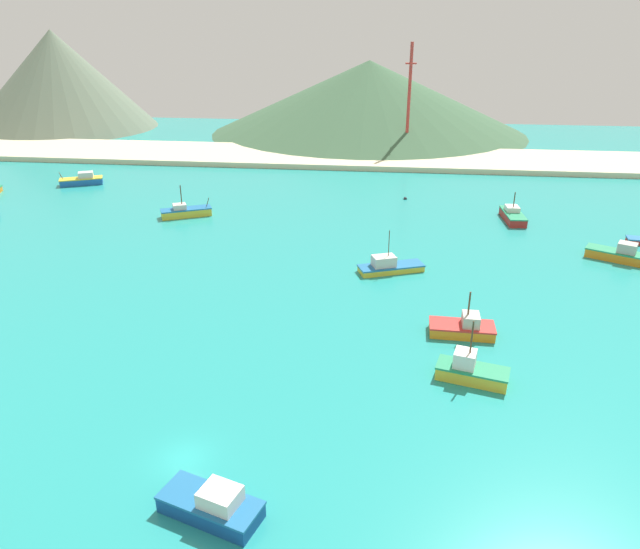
% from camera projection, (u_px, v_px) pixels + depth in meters
% --- Properties ---
extents(ground, '(260.00, 280.00, 0.50)m').
position_uv_depth(ground, '(262.00, 298.00, 73.89)').
color(ground, teal).
extents(fishing_boat_1, '(7.30, 4.39, 6.35)m').
position_uv_depth(fishing_boat_1, '(471.00, 371.00, 56.34)').
color(fishing_boat_1, gold).
rests_on(fishing_boat_1, ground).
extents(fishing_boat_6, '(7.22, 3.44, 5.22)m').
position_uv_depth(fishing_boat_6, '(463.00, 328.00, 64.56)').
color(fishing_boat_6, orange).
rests_on(fishing_boat_6, ground).
extents(fishing_boat_7, '(8.99, 6.13, 2.94)m').
position_uv_depth(fishing_boat_7, '(82.00, 180.00, 123.40)').
color(fishing_boat_7, '#1E5BA8').
rests_on(fishing_boat_7, ground).
extents(fishing_boat_8, '(3.44, 8.52, 4.95)m').
position_uv_depth(fishing_boat_8, '(513.00, 215.00, 101.34)').
color(fishing_boat_8, red).
rests_on(fishing_boat_8, ground).
extents(fishing_boat_9, '(9.48, 5.93, 6.06)m').
position_uv_depth(fishing_boat_9, '(389.00, 266.00, 80.69)').
color(fishing_boat_9, gold).
rests_on(fishing_boat_9, ground).
extents(fishing_boat_10, '(9.04, 6.21, 5.70)m').
position_uv_depth(fishing_boat_10, '(186.00, 212.00, 103.39)').
color(fishing_boat_10, gold).
rests_on(fishing_boat_10, ground).
extents(fishing_boat_14, '(7.94, 5.18, 2.60)m').
position_uv_depth(fishing_boat_14, '(212.00, 505.00, 40.84)').
color(fishing_boat_14, '#14478C').
rests_on(fishing_boat_14, ground).
extents(fishing_boat_15, '(8.86, 6.40, 2.85)m').
position_uv_depth(fishing_boat_15, '(619.00, 254.00, 84.41)').
color(fishing_boat_15, orange).
rests_on(fishing_boat_15, ground).
extents(buoy_0, '(0.67, 0.67, 0.67)m').
position_uv_depth(buoy_0, '(405.00, 199.00, 113.58)').
color(buoy_0, '#232328').
rests_on(buoy_0, ground).
extents(beach_strip, '(247.00, 23.93, 1.20)m').
position_uv_depth(beach_strip, '(328.00, 156.00, 146.27)').
color(beach_strip, beige).
rests_on(beach_strip, ground).
extents(hill_west, '(57.83, 57.83, 29.46)m').
position_uv_depth(hill_west, '(58.00, 80.00, 182.62)').
color(hill_west, '#60705B').
rests_on(hill_west, ground).
extents(hill_central, '(95.68, 95.68, 21.08)m').
position_uv_depth(hill_central, '(369.00, 97.00, 177.00)').
color(hill_central, '#3D6042').
rests_on(hill_central, ground).
extents(radio_tower, '(2.72, 2.18, 27.23)m').
position_uv_depth(radio_tower, '(409.00, 99.00, 144.99)').
color(radio_tower, '#B7332D').
rests_on(radio_tower, ground).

